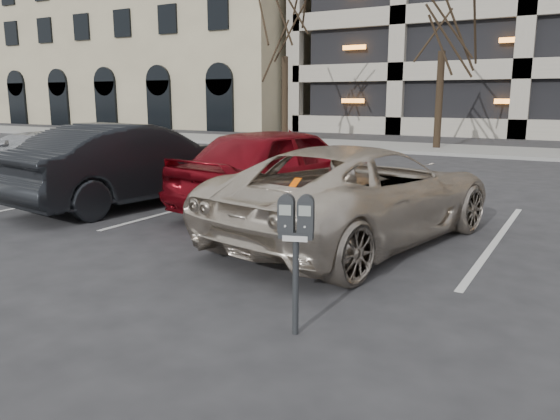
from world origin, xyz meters
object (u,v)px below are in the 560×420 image
tree_a (285,1)px  car_silver (61,158)px  car_red (282,167)px  car_dark (133,164)px  parking_meter (296,231)px  suv_silver (359,193)px

tree_a → car_silver: size_ratio=1.93×
car_red → car_dark: 3.01m
parking_meter → suv_silver: 3.46m
suv_silver → car_dark: car_dark is taller
parking_meter → car_red: size_ratio=0.27×
tree_a → car_silver: bearing=-84.6°
tree_a → car_silver: tree_a is taller
tree_a → car_silver: (1.26, -13.34, -5.62)m
tree_a → car_red: bearing=-60.7°
tree_a → car_silver: 14.53m
car_red → car_silver: bearing=9.5°
parking_meter → suv_silver: (-0.76, 3.37, -0.25)m
car_dark → car_red: bearing=-152.2°
parking_meter → car_dark: 6.85m
car_red → car_dark: bearing=29.2°
tree_a → car_red: size_ratio=1.84×
parking_meter → car_red: 5.61m
suv_silver → car_silver: size_ratio=1.22×
parking_meter → tree_a: bearing=101.0°
car_silver → suv_silver: bearing=167.7°
car_red → car_silver: (-6.21, -0.03, -0.15)m
tree_a → suv_silver: size_ratio=1.59×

